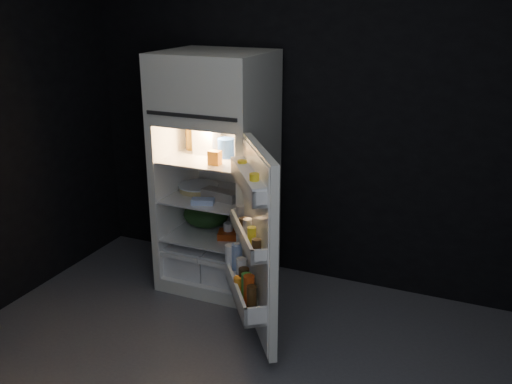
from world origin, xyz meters
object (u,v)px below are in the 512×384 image
at_px(fridge_door, 254,245).
at_px(egg_carton, 220,195).
at_px(refrigerator, 218,164).
at_px(milk_jug, 206,137).
at_px(yogurt_tray, 235,235).

bearing_deg(fridge_door, egg_carton, 132.74).
relative_size(refrigerator, milk_jug, 7.42).
bearing_deg(yogurt_tray, refrigerator, 133.64).
xyz_separation_m(milk_jug, egg_carton, (0.18, -0.14, -0.38)).
height_order(fridge_door, yogurt_tray, fridge_door).
height_order(refrigerator, egg_carton, refrigerator).
xyz_separation_m(refrigerator, milk_jug, (-0.10, 0.02, 0.19)).
relative_size(fridge_door, milk_jug, 5.08).
distance_m(refrigerator, fridge_door, 0.94).
relative_size(milk_jug, yogurt_tray, 0.93).
height_order(milk_jug, egg_carton, milk_jug).
height_order(fridge_door, egg_carton, fridge_door).
distance_m(fridge_door, egg_carton, 0.76).
xyz_separation_m(fridge_door, milk_jug, (-0.69, 0.70, 0.46)).
distance_m(fridge_door, yogurt_tray, 0.75).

